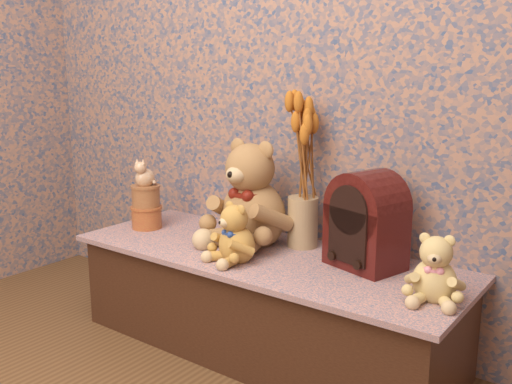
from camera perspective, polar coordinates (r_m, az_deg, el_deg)
display_shelf at (r=2.18m, az=0.80°, el=-10.90°), size 1.50×0.55×0.38m
teddy_large at (r=2.18m, az=-0.27°, el=0.38°), size 0.36×0.43×0.43m
teddy_medium at (r=2.00m, az=-1.95°, el=-3.81°), size 0.24×0.26×0.23m
teddy_small at (r=1.75m, az=17.55°, el=-6.93°), size 0.22×0.24×0.22m
cathedral_radio at (r=1.96m, az=11.01°, el=-2.71°), size 0.28×0.24×0.33m
ceramic_vase at (r=2.17m, az=4.70°, el=-3.00°), size 0.14×0.14×0.19m
dried_stalks at (r=2.11m, az=4.83°, el=4.40°), size 0.24×0.24×0.37m
biscuit_tin_lower at (r=2.47m, az=-10.89°, el=-2.51°), size 0.14×0.14×0.09m
biscuit_tin_upper at (r=2.45m, az=-10.98°, el=-0.44°), size 0.15×0.15×0.09m
cat_figurine at (r=2.43m, az=-11.08°, el=1.99°), size 0.10×0.11×0.12m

